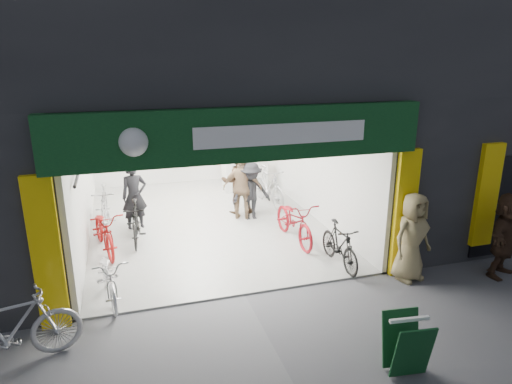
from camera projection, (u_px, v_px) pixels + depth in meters
name	position (u px, v px, depth m)	size (l,w,h in m)	color
ground	(245.00, 295.00, 8.51)	(60.00, 60.00, 0.00)	#56565B
building	(226.00, 53.00, 12.05)	(17.00, 10.27, 8.00)	#232326
bike_left_front	(109.00, 277.00, 8.26)	(0.60, 1.72, 0.91)	silver
bike_left_midfront	(136.00, 223.00, 10.74)	(0.47, 1.65, 0.99)	black
bike_left_midback	(104.00, 231.00, 10.23)	(0.68, 1.95, 1.02)	maroon
bike_left_back	(105.00, 208.00, 11.53)	(0.53, 1.87, 1.13)	#A2A2A6
bike_right_front	(340.00, 245.00, 9.53)	(0.45, 1.60, 0.96)	black
bike_right_mid	(294.00, 221.00, 10.77)	(0.70, 2.01, 1.06)	maroon
bike_right_back	(269.00, 186.00, 13.35)	(0.55, 1.94, 1.16)	#AAAAAF
parked_bike	(11.00, 331.00, 6.45)	(0.54, 1.92, 1.15)	#A4A5A9
customer_a	(134.00, 196.00, 11.45)	(0.64, 0.42, 1.75)	black
customer_b	(238.00, 181.00, 12.58)	(0.90, 0.70, 1.85)	#332217
customer_c	(251.00, 192.00, 12.09)	(1.03, 0.59, 1.59)	black
customer_d	(242.00, 188.00, 12.10)	(1.04, 0.43, 1.78)	#84684D
pedestrian_near	(412.00, 237.00, 8.89)	(0.88, 0.57, 1.79)	#918054
pedestrian_far	(505.00, 235.00, 9.05)	(1.61, 0.51, 1.74)	#3E291C
sandwich_board	(407.00, 344.00, 6.34)	(0.61, 0.62, 0.85)	#0E3919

